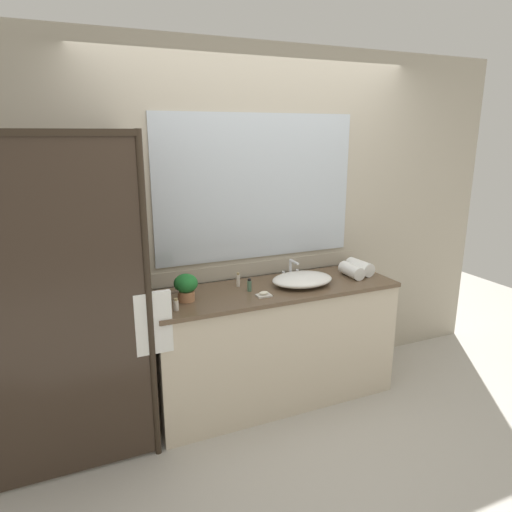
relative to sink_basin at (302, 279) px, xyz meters
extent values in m
plane|color=#B7B2A8|center=(-0.21, 0.03, -0.94)|extent=(8.00, 8.00, 0.00)
cube|color=#B2A893|center=(-0.21, 0.37, 0.36)|extent=(4.40, 0.05, 2.60)
cube|color=#B2A893|center=(-0.21, 0.34, 0.01)|extent=(1.80, 0.01, 0.11)
cube|color=silver|center=(-0.21, 0.34, 0.64)|extent=(1.58, 0.01, 1.07)
cube|color=beige|center=(-0.21, 0.04, -0.51)|extent=(1.80, 0.56, 0.87)
cube|color=brown|center=(-0.21, 0.03, -0.06)|extent=(1.80, 0.58, 0.03)
cylinder|color=#2D2319|center=(-1.16, -0.24, 0.06)|extent=(0.04, 0.04, 2.00)
cube|color=#2D2319|center=(-1.66, -0.24, 1.04)|extent=(1.00, 0.04, 0.04)
cube|color=#382B21|center=(-1.66, -0.24, 0.06)|extent=(0.96, 0.01, 1.96)
cube|color=#382B21|center=(-1.16, 0.04, 0.06)|extent=(0.01, 0.57, 1.96)
cylinder|color=#2D2319|center=(-1.14, -0.23, 0.12)|extent=(0.32, 0.02, 0.02)
cube|color=white|center=(-1.14, -0.23, -0.06)|extent=(0.22, 0.04, 0.39)
ellipsoid|color=white|center=(0.00, 0.00, 0.00)|extent=(0.46, 0.34, 0.08)
cube|color=silver|center=(0.00, 0.19, -0.03)|extent=(0.17, 0.04, 0.02)
cylinder|color=silver|center=(0.00, 0.19, 0.04)|extent=(0.02, 0.02, 0.12)
cylinder|color=silver|center=(0.00, 0.13, 0.10)|extent=(0.02, 0.12, 0.02)
cylinder|color=silver|center=(-0.06, 0.19, 0.00)|extent=(0.02, 0.02, 0.04)
cylinder|color=silver|center=(0.06, 0.19, 0.00)|extent=(0.02, 0.02, 0.04)
cylinder|color=#B77A51|center=(-0.87, 0.02, -0.01)|extent=(0.11, 0.11, 0.07)
ellipsoid|color=#1E682A|center=(-0.87, 0.02, 0.08)|extent=(0.16, 0.16, 0.12)
cube|color=silver|center=(-0.36, -0.11, -0.04)|extent=(0.10, 0.07, 0.01)
ellipsoid|color=silver|center=(-0.36, -0.11, -0.02)|extent=(0.07, 0.04, 0.02)
cylinder|color=silver|center=(-0.97, -0.12, -0.01)|extent=(0.03, 0.03, 0.07)
cylinder|color=#9E895B|center=(-0.97, -0.12, 0.03)|extent=(0.03, 0.03, 0.01)
cylinder|color=silver|center=(-0.44, 0.16, 0.00)|extent=(0.03, 0.03, 0.09)
cylinder|color=#9E895B|center=(-0.44, 0.16, 0.05)|extent=(0.02, 0.02, 0.01)
cylinder|color=#4C7056|center=(-0.41, 0.03, 0.00)|extent=(0.03, 0.03, 0.08)
cylinder|color=black|center=(-0.41, 0.03, 0.04)|extent=(0.02, 0.02, 0.01)
cylinder|color=white|center=(0.55, 0.06, 0.01)|extent=(0.13, 0.24, 0.11)
cylinder|color=white|center=(0.44, 0.02, 0.01)|extent=(0.10, 0.22, 0.10)
camera|label=1|loc=(-1.60, -2.79, 1.04)|focal=32.28mm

